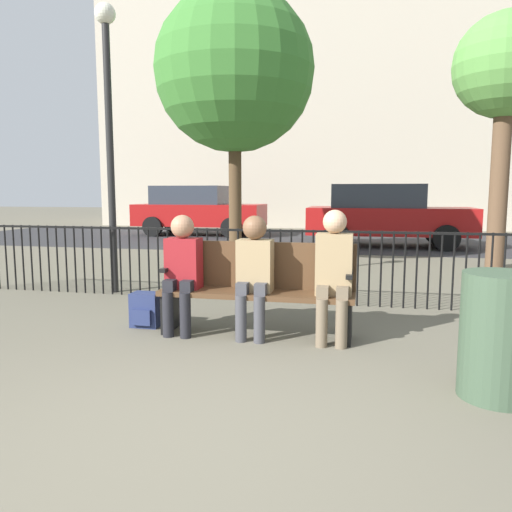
{
  "coord_description": "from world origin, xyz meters",
  "views": [
    {
      "loc": [
        1.04,
        -2.48,
        1.42
      ],
      "look_at": [
        0.0,
        2.24,
        0.8
      ],
      "focal_mm": 35.0,
      "sensor_mm": 36.0,
      "label": 1
    }
  ],
  "objects_px": {
    "seated_person_0": "(182,266)",
    "park_bench": "(258,285)",
    "parked_car_0": "(386,214)",
    "seated_person_2": "(334,269)",
    "tree_1": "(506,71)",
    "backpack": "(146,310)",
    "tree_0": "(234,72)",
    "trash_bin": "(501,336)",
    "seated_person_1": "(254,269)",
    "lamp_post": "(108,107)",
    "parked_car_1": "(197,210)"
  },
  "relations": [
    {
      "from": "seated_person_0",
      "to": "trash_bin",
      "type": "xyz_separation_m",
      "value": [
        2.72,
        -1.06,
        -0.24
      ]
    },
    {
      "from": "tree_1",
      "to": "seated_person_0",
      "type": "bearing_deg",
      "value": -128.15
    },
    {
      "from": "seated_person_0",
      "to": "lamp_post",
      "type": "bearing_deg",
      "value": 134.08
    },
    {
      "from": "park_bench",
      "to": "seated_person_1",
      "type": "bearing_deg",
      "value": -93.79
    },
    {
      "from": "seated_person_1",
      "to": "parked_car_1",
      "type": "xyz_separation_m",
      "value": [
        -4.4,
        11.05,
        0.16
      ]
    },
    {
      "from": "seated_person_0",
      "to": "seated_person_2",
      "type": "distance_m",
      "value": 1.51
    },
    {
      "from": "backpack",
      "to": "tree_0",
      "type": "xyz_separation_m",
      "value": [
        -0.19,
        4.45,
        3.45
      ]
    },
    {
      "from": "park_bench",
      "to": "seated_person_1",
      "type": "relative_size",
      "value": 1.61
    },
    {
      "from": "seated_person_2",
      "to": "lamp_post",
      "type": "bearing_deg",
      "value": 151.42
    },
    {
      "from": "tree_1",
      "to": "lamp_post",
      "type": "bearing_deg",
      "value": -148.73
    },
    {
      "from": "parked_car_0",
      "to": "tree_1",
      "type": "bearing_deg",
      "value": -62.3
    },
    {
      "from": "seated_person_0",
      "to": "tree_1",
      "type": "height_order",
      "value": "tree_1"
    },
    {
      "from": "lamp_post",
      "to": "parked_car_0",
      "type": "xyz_separation_m",
      "value": [
        3.99,
        7.08,
        -1.73
      ]
    },
    {
      "from": "backpack",
      "to": "seated_person_2",
      "type": "bearing_deg",
      "value": -3.64
    },
    {
      "from": "tree_1",
      "to": "backpack",
      "type": "bearing_deg",
      "value": -131.83
    },
    {
      "from": "tree_0",
      "to": "parked_car_0",
      "type": "distance_m",
      "value": 5.87
    },
    {
      "from": "park_bench",
      "to": "seated_person_0",
      "type": "relative_size",
      "value": 1.61
    },
    {
      "from": "parked_car_1",
      "to": "seated_person_0",
      "type": "bearing_deg",
      "value": -71.7
    },
    {
      "from": "seated_person_1",
      "to": "tree_0",
      "type": "bearing_deg",
      "value": 106.92
    },
    {
      "from": "seated_person_0",
      "to": "lamp_post",
      "type": "distance_m",
      "value": 3.08
    },
    {
      "from": "seated_person_1",
      "to": "park_bench",
      "type": "bearing_deg",
      "value": 86.21
    },
    {
      "from": "seated_person_2",
      "to": "tree_0",
      "type": "relative_size",
      "value": 0.25
    },
    {
      "from": "seated_person_0",
      "to": "park_bench",
      "type": "bearing_deg",
      "value": 9.89
    },
    {
      "from": "seated_person_0",
      "to": "tree_1",
      "type": "xyz_separation_m",
      "value": [
        4.16,
        5.29,
        2.88
      ]
    },
    {
      "from": "seated_person_0",
      "to": "backpack",
      "type": "distance_m",
      "value": 0.7
    },
    {
      "from": "backpack",
      "to": "tree_1",
      "type": "xyz_separation_m",
      "value": [
        4.62,
        5.17,
        3.38
      ]
    },
    {
      "from": "lamp_post",
      "to": "trash_bin",
      "type": "distance_m",
      "value": 5.64
    },
    {
      "from": "parked_car_0",
      "to": "trash_bin",
      "type": "bearing_deg",
      "value": -87.62
    },
    {
      "from": "seated_person_1",
      "to": "seated_person_2",
      "type": "xyz_separation_m",
      "value": [
        0.77,
        0.0,
        0.02
      ]
    },
    {
      "from": "trash_bin",
      "to": "park_bench",
      "type": "bearing_deg",
      "value": 148.9
    },
    {
      "from": "lamp_post",
      "to": "seated_person_1",
      "type": "bearing_deg",
      "value": -35.67
    },
    {
      "from": "seated_person_0",
      "to": "seated_person_2",
      "type": "bearing_deg",
      "value": 0.12
    },
    {
      "from": "backpack",
      "to": "parked_car_1",
      "type": "xyz_separation_m",
      "value": [
        -3.19,
        10.93,
        0.66
      ]
    },
    {
      "from": "tree_0",
      "to": "trash_bin",
      "type": "relative_size",
      "value": 5.83
    },
    {
      "from": "park_bench",
      "to": "lamp_post",
      "type": "xyz_separation_m",
      "value": [
        -2.44,
        1.61,
        2.07
      ]
    },
    {
      "from": "parked_car_0",
      "to": "seated_person_0",
      "type": "bearing_deg",
      "value": -104.63
    },
    {
      "from": "park_bench",
      "to": "parked_car_0",
      "type": "xyz_separation_m",
      "value": [
        1.56,
        8.69,
        0.34
      ]
    },
    {
      "from": "park_bench",
      "to": "parked_car_1",
      "type": "bearing_deg",
      "value": 111.96
    },
    {
      "from": "seated_person_1",
      "to": "trash_bin",
      "type": "bearing_deg",
      "value": -28.12
    },
    {
      "from": "seated_person_0",
      "to": "parked_car_0",
      "type": "relative_size",
      "value": 0.28
    },
    {
      "from": "tree_0",
      "to": "trash_bin",
      "type": "distance_m",
      "value": 7.3
    },
    {
      "from": "seated_person_1",
      "to": "tree_1",
      "type": "relative_size",
      "value": 0.26
    },
    {
      "from": "backpack",
      "to": "lamp_post",
      "type": "distance_m",
      "value": 3.13
    },
    {
      "from": "seated_person_2",
      "to": "backpack",
      "type": "xyz_separation_m",
      "value": [
        -1.97,
        0.13,
        -0.53
      ]
    },
    {
      "from": "tree_1",
      "to": "parked_car_1",
      "type": "height_order",
      "value": "tree_1"
    },
    {
      "from": "lamp_post",
      "to": "tree_0",
      "type": "bearing_deg",
      "value": 69.98
    },
    {
      "from": "seated_person_0",
      "to": "parked_car_0",
      "type": "bearing_deg",
      "value": 75.37
    },
    {
      "from": "lamp_post",
      "to": "trash_bin",
      "type": "xyz_separation_m",
      "value": [
        4.4,
        -2.8,
        -2.13
      ]
    },
    {
      "from": "seated_person_1",
      "to": "parked_car_1",
      "type": "relative_size",
      "value": 0.28
    },
    {
      "from": "tree_1",
      "to": "parked_car_0",
      "type": "xyz_separation_m",
      "value": [
        -1.85,
        3.53,
        -2.71
      ]
    }
  ]
}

